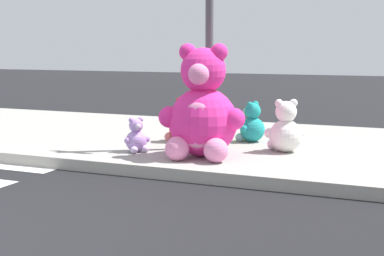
{
  "coord_description": "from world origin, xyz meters",
  "views": [
    {
      "loc": [
        3.73,
        -2.71,
        1.54
      ],
      "look_at": [
        1.08,
        3.6,
        0.55
      ],
      "focal_mm": 51.4,
      "sensor_mm": 36.0,
      "label": 1
    }
  ],
  "objects_px": {
    "sign_pole": "(209,26)",
    "plush_lime": "(221,124)",
    "plush_pink_large": "(202,112)",
    "plush_teal": "(251,126)",
    "plush_white": "(285,131)",
    "plush_lavender": "(137,138)",
    "plush_red": "(181,124)"
  },
  "relations": [
    {
      "from": "plush_red",
      "to": "plush_pink_large",
      "type": "bearing_deg",
      "value": -52.97
    },
    {
      "from": "plush_pink_large",
      "to": "plush_teal",
      "type": "xyz_separation_m",
      "value": [
        0.25,
        1.36,
        -0.34
      ]
    },
    {
      "from": "plush_lavender",
      "to": "plush_white",
      "type": "height_order",
      "value": "plush_white"
    },
    {
      "from": "plush_pink_large",
      "to": "plush_lime",
      "type": "height_order",
      "value": "plush_pink_large"
    },
    {
      "from": "plush_lime",
      "to": "plush_lavender",
      "type": "bearing_deg",
      "value": -116.25
    },
    {
      "from": "plush_red",
      "to": "plush_lime",
      "type": "bearing_deg",
      "value": 42.63
    },
    {
      "from": "plush_pink_large",
      "to": "plush_white",
      "type": "xyz_separation_m",
      "value": [
        0.91,
        0.76,
        -0.3
      ]
    },
    {
      "from": "plush_teal",
      "to": "plush_white",
      "type": "bearing_deg",
      "value": -42.61
    },
    {
      "from": "sign_pole",
      "to": "plush_lime",
      "type": "distance_m",
      "value": 1.67
    },
    {
      "from": "sign_pole",
      "to": "plush_lavender",
      "type": "xyz_separation_m",
      "value": [
        -0.81,
        -0.63,
        -1.51
      ]
    },
    {
      "from": "plush_teal",
      "to": "plush_lime",
      "type": "height_order",
      "value": "plush_teal"
    },
    {
      "from": "sign_pole",
      "to": "plush_white",
      "type": "xyz_separation_m",
      "value": [
        1.04,
        0.17,
        -1.41
      ]
    },
    {
      "from": "plush_white",
      "to": "plush_teal",
      "type": "bearing_deg",
      "value": 137.39
    },
    {
      "from": "sign_pole",
      "to": "plush_lime",
      "type": "xyz_separation_m",
      "value": [
        -0.11,
        0.8,
        -1.46
      ]
    },
    {
      "from": "plush_teal",
      "to": "plush_red",
      "type": "xyz_separation_m",
      "value": [
        -0.97,
        -0.41,
        0.02
      ]
    },
    {
      "from": "plush_pink_large",
      "to": "plush_teal",
      "type": "bearing_deg",
      "value": 79.58
    },
    {
      "from": "plush_pink_large",
      "to": "plush_teal",
      "type": "relative_size",
      "value": 2.39
    },
    {
      "from": "plush_pink_large",
      "to": "plush_red",
      "type": "xyz_separation_m",
      "value": [
        -0.72,
        0.95,
        -0.32
      ]
    },
    {
      "from": "plush_pink_large",
      "to": "plush_lime",
      "type": "bearing_deg",
      "value": 99.87
    },
    {
      "from": "plush_pink_large",
      "to": "plush_lavender",
      "type": "relative_size",
      "value": 3.07
    },
    {
      "from": "sign_pole",
      "to": "plush_lime",
      "type": "relative_size",
      "value": 5.41
    },
    {
      "from": "plush_lavender",
      "to": "plush_lime",
      "type": "relative_size",
      "value": 0.8
    },
    {
      "from": "plush_pink_large",
      "to": "plush_lavender",
      "type": "xyz_separation_m",
      "value": [
        -0.95,
        -0.04,
        -0.39
      ]
    },
    {
      "from": "plush_lime",
      "to": "plush_pink_large",
      "type": "bearing_deg",
      "value": -80.13
    },
    {
      "from": "plush_lavender",
      "to": "plush_red",
      "type": "distance_m",
      "value": 1.02
    },
    {
      "from": "plush_teal",
      "to": "plush_white",
      "type": "distance_m",
      "value": 0.89
    },
    {
      "from": "plush_pink_large",
      "to": "plush_lavender",
      "type": "distance_m",
      "value": 1.02
    },
    {
      "from": "plush_lavender",
      "to": "plush_teal",
      "type": "distance_m",
      "value": 1.84
    },
    {
      "from": "plush_lavender",
      "to": "plush_lime",
      "type": "xyz_separation_m",
      "value": [
        0.7,
        1.43,
        0.05
      ]
    },
    {
      "from": "plush_teal",
      "to": "plush_red",
      "type": "relative_size",
      "value": 0.92
    },
    {
      "from": "sign_pole",
      "to": "plush_white",
      "type": "distance_m",
      "value": 1.76
    },
    {
      "from": "sign_pole",
      "to": "plush_red",
      "type": "height_order",
      "value": "sign_pole"
    }
  ]
}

